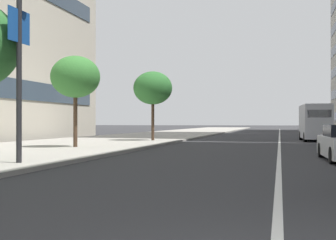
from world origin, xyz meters
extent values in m
cube|color=#A39E93|center=(30.00, 12.46, 0.07)|extent=(160.00, 10.69, 0.15)
cube|color=silver|center=(35.00, 0.00, 0.00)|extent=(110.00, 0.16, 0.01)
cylinder|color=black|center=(16.04, -1.72, 0.31)|extent=(0.63, 0.25, 0.62)
cylinder|color=black|center=(12.97, -1.85, 0.31)|extent=(0.63, 0.25, 0.62)
cylinder|color=black|center=(23.14, -2.48, 0.31)|extent=(0.62, 0.23, 0.62)
cylinder|color=black|center=(20.23, -2.51, 0.31)|extent=(0.62, 0.23, 0.62)
cube|color=#B7B7BC|center=(33.15, -2.70, 1.53)|extent=(5.76, 2.20, 2.61)
cube|color=black|center=(30.32, -2.81, 2.10)|extent=(0.10, 1.67, 0.56)
cylinder|color=black|center=(35.04, -1.74, 0.36)|extent=(0.73, 0.29, 0.72)
cylinder|color=black|center=(35.11, -3.52, 0.36)|extent=(0.73, 0.29, 0.72)
cylinder|color=black|center=(31.18, -1.88, 0.36)|extent=(0.73, 0.29, 0.72)
cylinder|color=black|center=(31.25, -3.67, 0.36)|extent=(0.73, 0.29, 0.72)
cylinder|color=#232326|center=(9.31, 8.33, 4.69)|extent=(0.18, 0.18, 9.09)
cube|color=#194C99|center=(8.96, 8.33, 4.67)|extent=(0.56, 0.03, 1.10)
cube|color=#194C99|center=(9.66, 8.33, 4.67)|extent=(0.56, 0.03, 1.10)
cylinder|color=#473323|center=(18.41, 10.66, 1.54)|extent=(0.22, 0.22, 2.78)
ellipsoid|color=#387A33|center=(18.41, 10.66, 3.93)|extent=(2.65, 2.65, 2.26)
cylinder|color=#473323|center=(27.90, 9.03, 1.54)|extent=(0.22, 0.22, 2.77)
ellipsoid|color=#2D6B2D|center=(27.90, 9.03, 3.99)|extent=(2.86, 2.86, 2.43)
cube|color=#384756|center=(23.57, 18.76, 3.93)|extent=(30.06, 0.08, 1.50)
camera|label=1|loc=(-3.95, -0.03, 1.49)|focal=48.27mm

